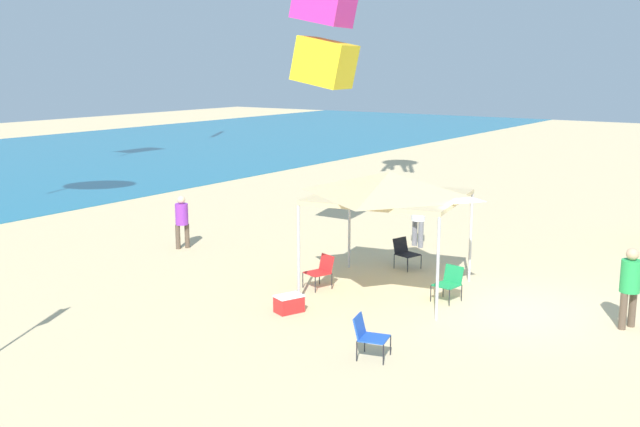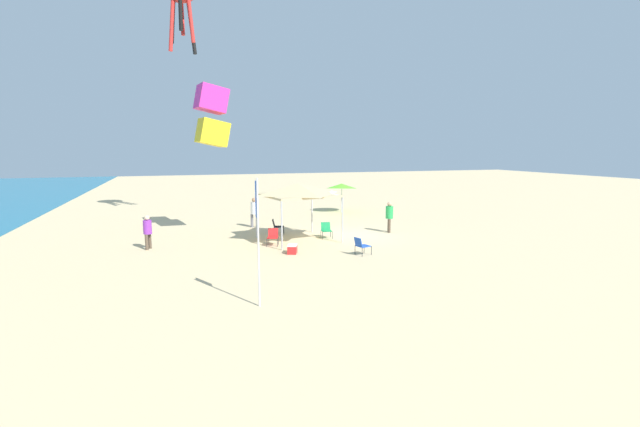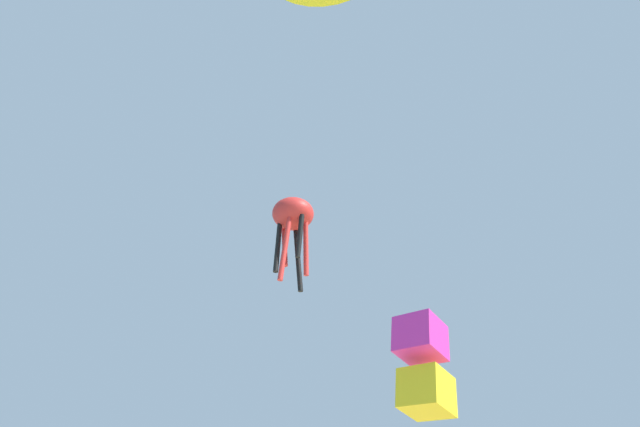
# 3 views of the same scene
# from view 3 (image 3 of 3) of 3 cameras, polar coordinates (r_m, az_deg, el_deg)

# --- Properties ---
(kite_octopus_red) EXTENTS (2.04, 2.04, 4.53)m
(kite_octopus_red) POSITION_cam_3_polar(r_m,az_deg,el_deg) (22.96, -3.30, -0.58)
(kite_octopus_red) COLOR red
(kite_box_magenta) EXTENTS (1.71, 1.90, 3.31)m
(kite_box_magenta) POSITION_cam_3_polar(r_m,az_deg,el_deg) (16.91, 12.38, -17.48)
(kite_box_magenta) COLOR #E02D9E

